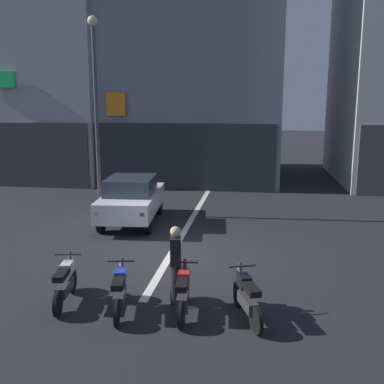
{
  "coord_description": "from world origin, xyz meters",
  "views": [
    {
      "loc": [
        2.33,
        -11.5,
        4.11
      ],
      "look_at": [
        0.31,
        2.0,
        1.4
      ],
      "focal_mm": 41.67,
      "sensor_mm": 36.0,
      "label": 1
    }
  ],
  "objects": [
    {
      "name": "ground_plane",
      "position": [
        0.0,
        0.0,
        0.0
      ],
      "size": [
        120.0,
        120.0,
        0.0
      ],
      "primitive_type": "plane",
      "color": "#232328"
    },
    {
      "name": "motorcycle_blue_row_left_mid",
      "position": [
        -0.32,
        -3.49,
        0.46
      ],
      "size": [
        0.55,
        1.65,
        0.98
      ],
      "color": "black",
      "rests_on": "ground"
    },
    {
      "name": "building_mid_block",
      "position": [
        -1.99,
        14.03,
        9.67
      ],
      "size": [
        10.68,
        9.48,
        19.38
      ],
      "color": "gray",
      "rests_on": "ground"
    },
    {
      "name": "lane_centre_line",
      "position": [
        0.0,
        6.0,
        0.0
      ],
      "size": [
        0.2,
        18.0,
        0.01
      ],
      "primitive_type": "cube",
      "color": "silver",
      "rests_on": "ground"
    },
    {
      "name": "motorcycle_white_row_leftmost",
      "position": [
        -1.58,
        -3.26,
        0.46
      ],
      "size": [
        0.55,
        1.66,
        0.98
      ],
      "color": "black",
      "rests_on": "ground"
    },
    {
      "name": "motorcycle_red_row_centre",
      "position": [
        0.93,
        -3.37,
        0.46
      ],
      "size": [
        0.55,
        1.67,
        0.98
      ],
      "color": "black",
      "rests_on": "ground"
    },
    {
      "name": "motorcycle_black_row_right_mid",
      "position": [
        2.19,
        -3.4,
        0.46
      ],
      "size": [
        0.7,
        1.59,
        0.98
      ],
      "color": "black",
      "rests_on": "ground"
    },
    {
      "name": "building_corner_left",
      "position": [
        -10.55,
        14.03,
        9.37
      ],
      "size": [
        9.83,
        10.15,
        18.76
      ],
      "color": "#9E9EA3",
      "rests_on": "ground"
    },
    {
      "name": "car_white_crossing_near",
      "position": [
        -1.98,
        3.17,
        0.89
      ],
      "size": [
        2.11,
        4.24,
        1.64
      ],
      "color": "black",
      "rests_on": "ground"
    },
    {
      "name": "person_by_motorcycles",
      "position": [
        0.71,
        -2.93,
        0.86
      ],
      "size": [
        0.28,
        0.39,
        1.67
      ],
      "color": "#23232D",
      "rests_on": "ground"
    },
    {
      "name": "street_lamp",
      "position": [
        -3.53,
        4.19,
        4.31
      ],
      "size": [
        0.36,
        0.36,
        7.13
      ],
      "color": "#47474C",
      "rests_on": "ground"
    }
  ]
}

